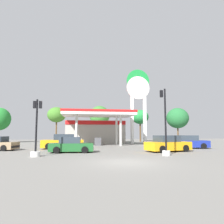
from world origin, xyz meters
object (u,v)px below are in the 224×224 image
object	(u,v)px
tree_2	(100,116)
tree_4	(177,118)
tree_3	(140,117)
station_pole_sign	(138,97)
tree_1	(57,115)
car_0	(71,145)
car_1	(189,142)
car_4	(63,142)
traffic_signal_0	(165,134)
car_3	(168,144)
traffic_signal_1	(36,137)

from	to	relation	value
tree_2	tree_4	world-z (taller)	tree_4
tree_3	tree_4	distance (m)	7.95
station_pole_sign	tree_4	bearing A→B (deg)	36.53
tree_1	car_0	bearing A→B (deg)	-80.18
car_1	car_4	size ratio (longest dim) A/B	0.96
car_0	tree_1	size ratio (longest dim) A/B	0.61
tree_2	tree_4	size ratio (longest dim) A/B	1.00
station_pole_sign	tree_3	bearing A→B (deg)	71.34
tree_3	traffic_signal_0	bearing A→B (deg)	-102.37
car_3	tree_1	bearing A→B (deg)	121.21
car_0	car_1	world-z (taller)	car_1
car_1	tree_1	distance (m)	24.45
station_pole_sign	car_0	size ratio (longest dim) A/B	3.01
car_3	tree_2	xyz separation A→B (m)	(-4.57, 20.28, 4.29)
station_pole_sign	traffic_signal_0	xyz separation A→B (m)	(-2.63, -16.38, -5.93)
car_4	tree_1	world-z (taller)	tree_1
traffic_signal_1	tree_4	size ratio (longest dim) A/B	0.63
car_1	traffic_signal_1	distance (m)	16.86
station_pole_sign	tree_2	size ratio (longest dim) A/B	1.76
station_pole_sign	car_4	xyz separation A→B (m)	(-11.17, -7.95, -6.89)
tree_1	station_pole_sign	bearing A→B (deg)	-29.27
station_pole_sign	tree_3	world-z (taller)	station_pole_sign
station_pole_sign	car_3	xyz separation A→B (m)	(-1.00, -13.15, -6.94)
tree_3	car_0	bearing A→B (deg)	-121.80
traffic_signal_1	tree_1	xyz separation A→B (m)	(-0.93, 23.05, 3.67)
car_0	tree_2	world-z (taller)	tree_2
tree_1	tree_2	world-z (taller)	tree_2
car_1	tree_4	distance (m)	19.54
car_4	tree_2	world-z (taller)	tree_2
station_pole_sign	car_0	distance (m)	17.57
tree_2	traffic_signal_0	bearing A→B (deg)	-82.87
station_pole_sign	tree_3	xyz separation A→B (m)	(2.75, 8.15, -2.71)
car_1	traffic_signal_0	xyz separation A→B (m)	(-5.79, -6.75, 1.03)
car_4	traffic_signal_1	distance (m)	7.66
tree_1	tree_3	xyz separation A→B (m)	(16.34, 0.54, -0.18)
car_0	tree_1	distance (m)	20.96
traffic_signal_0	car_3	bearing A→B (deg)	63.30
car_0	tree_2	bearing A→B (deg)	77.07
station_pole_sign	car_1	xyz separation A→B (m)	(3.16, -9.64, -6.96)
tree_2	car_1	bearing A→B (deg)	-62.49
car_0	car_4	world-z (taller)	car_4
traffic_signal_1	car_4	bearing A→B (deg)	78.76
car_4	tree_4	size ratio (longest dim) A/B	0.67
car_4	tree_1	xyz separation A→B (m)	(-2.42, 15.57, 4.36)
car_1	traffic_signal_0	bearing A→B (deg)	-130.65
car_0	car_4	size ratio (longest dim) A/B	0.87
tree_2	car_3	bearing A→B (deg)	-77.32
car_0	car_3	xyz separation A→B (m)	(9.09, -0.58, 0.06)
traffic_signal_0	tree_1	bearing A→B (deg)	114.54
car_4	tree_3	size ratio (longest dim) A/B	0.72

